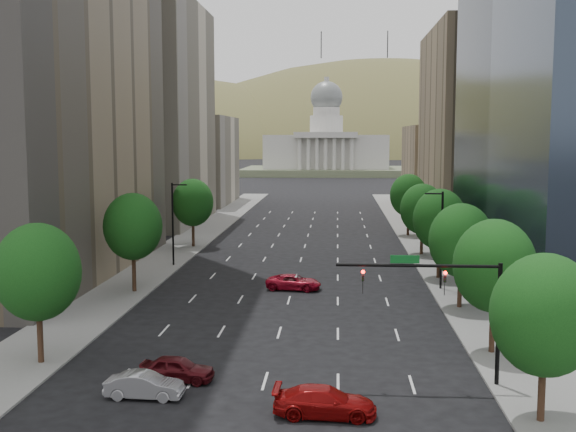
% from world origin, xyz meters
% --- Properties ---
extents(sidewalk_left, '(6.00, 200.00, 0.15)m').
position_xyz_m(sidewalk_left, '(-15.50, 60.00, 0.07)').
color(sidewalk_left, slate).
rests_on(sidewalk_left, ground).
extents(sidewalk_right, '(6.00, 200.00, 0.15)m').
position_xyz_m(sidewalk_right, '(15.50, 60.00, 0.07)').
color(sidewalk_right, slate).
rests_on(sidewalk_right, ground).
extents(midrise_cream_left, '(14.00, 30.00, 35.00)m').
position_xyz_m(midrise_cream_left, '(-25.00, 103.00, 17.50)').
color(midrise_cream_left, beige).
rests_on(midrise_cream_left, ground).
extents(filler_left, '(14.00, 26.00, 18.00)m').
position_xyz_m(filler_left, '(-25.00, 136.00, 9.00)').
color(filler_left, beige).
rests_on(filler_left, ground).
extents(parking_tan_right, '(14.00, 30.00, 30.00)m').
position_xyz_m(parking_tan_right, '(25.00, 100.00, 15.00)').
color(parking_tan_right, '#8C7759').
rests_on(parking_tan_right, ground).
extents(filler_right, '(14.00, 26.00, 16.00)m').
position_xyz_m(filler_right, '(25.00, 133.00, 8.00)').
color(filler_right, '#8C7759').
rests_on(filler_right, ground).
extents(tree_right_0, '(5.20, 5.20, 8.39)m').
position_xyz_m(tree_right_0, '(14.00, 25.00, 5.39)').
color(tree_right_0, '#382316').
rests_on(tree_right_0, ground).
extents(tree_right_1, '(5.20, 5.20, 8.75)m').
position_xyz_m(tree_right_1, '(14.00, 36.00, 5.75)').
color(tree_right_1, '#382316').
rests_on(tree_right_1, ground).
extents(tree_right_2, '(5.20, 5.20, 8.61)m').
position_xyz_m(tree_right_2, '(14.00, 48.00, 5.60)').
color(tree_right_2, '#382316').
rests_on(tree_right_2, ground).
extents(tree_right_3, '(5.20, 5.20, 8.89)m').
position_xyz_m(tree_right_3, '(14.00, 60.00, 5.89)').
color(tree_right_3, '#382316').
rests_on(tree_right_3, ground).
extents(tree_right_4, '(5.20, 5.20, 8.46)m').
position_xyz_m(tree_right_4, '(14.00, 74.00, 5.46)').
color(tree_right_4, '#382316').
rests_on(tree_right_4, ground).
extents(tree_right_5, '(5.20, 5.20, 8.75)m').
position_xyz_m(tree_right_5, '(14.00, 90.00, 5.75)').
color(tree_right_5, '#382316').
rests_on(tree_right_5, ground).
extents(tree_left_0, '(5.20, 5.20, 8.75)m').
position_xyz_m(tree_left_0, '(-14.00, 32.00, 5.75)').
color(tree_left_0, '#382316').
rests_on(tree_left_0, ground).
extents(tree_left_1, '(5.20, 5.20, 8.97)m').
position_xyz_m(tree_left_1, '(-14.00, 52.00, 5.96)').
color(tree_left_1, '#382316').
rests_on(tree_left_1, ground).
extents(tree_left_2, '(5.20, 5.20, 8.68)m').
position_xyz_m(tree_left_2, '(-14.00, 78.00, 5.68)').
color(tree_left_2, '#382316').
rests_on(tree_left_2, ground).
extents(streetlight_rn, '(1.70, 0.20, 9.00)m').
position_xyz_m(streetlight_rn, '(13.44, 55.00, 4.84)').
color(streetlight_rn, black).
rests_on(streetlight_rn, ground).
extents(streetlight_ln, '(1.70, 0.20, 9.00)m').
position_xyz_m(streetlight_ln, '(-13.44, 65.00, 4.84)').
color(streetlight_ln, black).
rests_on(streetlight_ln, ground).
extents(traffic_signal, '(9.12, 0.40, 7.38)m').
position_xyz_m(traffic_signal, '(10.53, 30.00, 5.17)').
color(traffic_signal, black).
rests_on(traffic_signal, ground).
extents(capitol, '(60.00, 40.00, 35.20)m').
position_xyz_m(capitol, '(0.00, 249.71, 8.58)').
color(capitol, '#596647').
rests_on(capitol, ground).
extents(foothills, '(720.00, 413.00, 263.00)m').
position_xyz_m(foothills, '(34.67, 599.39, -37.78)').
color(foothills, olive).
rests_on(foothills, ground).
extents(car_red_near, '(5.22, 2.26, 1.50)m').
position_xyz_m(car_red_near, '(3.50, 25.14, 0.75)').
color(car_red_near, maroon).
rests_on(car_red_near, ground).
extents(car_maroon, '(4.39, 2.07, 1.45)m').
position_xyz_m(car_maroon, '(-5.00, 29.65, 0.72)').
color(car_maroon, '#460B10').
rests_on(car_maroon, ground).
extents(car_silver, '(4.24, 1.63, 1.38)m').
position_xyz_m(car_silver, '(-6.14, 26.96, 0.69)').
color(car_silver, '#98989D').
rests_on(car_silver, ground).
extents(car_red_far, '(5.25, 2.90, 1.39)m').
position_xyz_m(car_red_far, '(0.15, 54.22, 0.70)').
color(car_red_far, maroon).
rests_on(car_red_far, ground).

